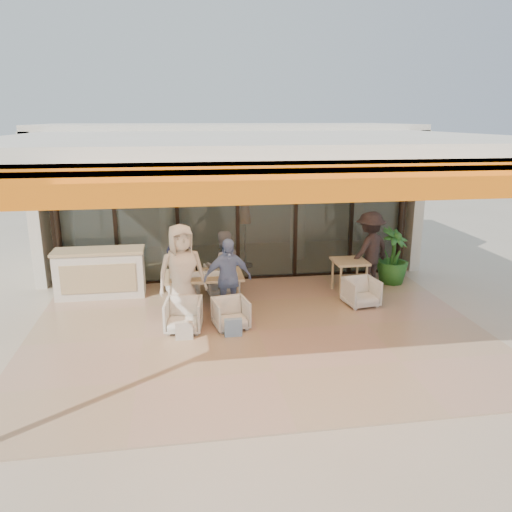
# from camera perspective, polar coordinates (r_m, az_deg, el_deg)

# --- Properties ---
(ground) EXTENTS (70.00, 70.00, 0.00)m
(ground) POSITION_cam_1_polar(r_m,az_deg,el_deg) (8.96, 0.26, -8.67)
(ground) COLOR #C6B293
(ground) RESTS_ON ground
(terrace_floor) EXTENTS (8.00, 6.00, 0.01)m
(terrace_floor) POSITION_cam_1_polar(r_m,az_deg,el_deg) (8.96, 0.26, -8.64)
(terrace_floor) COLOR tan
(terrace_floor) RESTS_ON ground
(terrace_structure) EXTENTS (8.00, 6.00, 3.40)m
(terrace_structure) POSITION_cam_1_polar(r_m,az_deg,el_deg) (7.92, 0.59, 12.47)
(terrace_structure) COLOR silver
(terrace_structure) RESTS_ON ground
(glass_storefront) EXTENTS (8.08, 0.10, 3.20)m
(glass_storefront) POSITION_cam_1_polar(r_m,az_deg,el_deg) (11.34, -2.14, 4.98)
(glass_storefront) COLOR #9EADA3
(glass_storefront) RESTS_ON ground
(interior_block) EXTENTS (9.05, 3.62, 3.52)m
(interior_block) POSITION_cam_1_polar(r_m,az_deg,el_deg) (13.53, -3.31, 9.37)
(interior_block) COLOR silver
(interior_block) RESTS_ON ground
(host_counter) EXTENTS (1.85, 0.65, 1.04)m
(host_counter) POSITION_cam_1_polar(r_m,az_deg,el_deg) (10.96, -17.37, -1.85)
(host_counter) COLOR silver
(host_counter) RESTS_ON ground
(dining_table) EXTENTS (1.50, 0.90, 0.93)m
(dining_table) POSITION_cam_1_polar(r_m,az_deg,el_deg) (9.75, -6.03, -2.40)
(dining_table) COLOR #D1B37F
(dining_table) RESTS_ON ground
(chair_far_left) EXTENTS (0.72, 0.70, 0.61)m
(chair_far_left) POSITION_cam_1_polar(r_m,az_deg,el_deg) (10.76, -8.44, -2.90)
(chair_far_left) COLOR silver
(chair_far_left) RESTS_ON ground
(chair_far_right) EXTENTS (0.74, 0.70, 0.68)m
(chair_far_right) POSITION_cam_1_polar(r_m,az_deg,el_deg) (10.78, -3.97, -2.51)
(chair_far_right) COLOR silver
(chair_far_right) RESTS_ON ground
(chair_near_left) EXTENTS (0.71, 0.67, 0.65)m
(chair_near_left) POSITION_cam_1_polar(r_m,az_deg,el_deg) (8.96, -8.29, -6.56)
(chair_near_left) COLOR silver
(chair_near_left) RESTS_ON ground
(chair_near_right) EXTENTS (0.68, 0.65, 0.61)m
(chair_near_right) POSITION_cam_1_polar(r_m,az_deg,el_deg) (9.01, -2.91, -6.44)
(chair_near_right) COLOR silver
(chair_near_right) RESTS_ON ground
(diner_navy) EXTENTS (0.70, 0.56, 1.67)m
(diner_navy) POSITION_cam_1_polar(r_m,az_deg,el_deg) (10.12, -8.52, -0.93)
(diner_navy) COLOR #181D36
(diner_navy) RESTS_ON ground
(diner_grey) EXTENTS (0.82, 0.69, 1.49)m
(diner_grey) POSITION_cam_1_polar(r_m,az_deg,el_deg) (10.18, -3.77, -1.21)
(diner_grey) COLOR slate
(diner_grey) RESTS_ON ground
(diner_cream) EXTENTS (1.02, 0.79, 1.84)m
(diner_cream) POSITION_cam_1_polar(r_m,az_deg,el_deg) (9.23, -8.48, -1.99)
(diner_cream) COLOR beige
(diner_cream) RESTS_ON ground
(diner_periwinkle) EXTENTS (0.95, 0.49, 1.55)m
(diner_periwinkle) POSITION_cam_1_polar(r_m,az_deg,el_deg) (9.32, -3.27, -2.62)
(diner_periwinkle) COLOR #7A96CC
(diner_periwinkle) RESTS_ON ground
(tote_bag_cream) EXTENTS (0.30, 0.10, 0.34)m
(tote_bag_cream) POSITION_cam_1_polar(r_m,az_deg,el_deg) (8.65, -8.21, -8.51)
(tote_bag_cream) COLOR silver
(tote_bag_cream) RESTS_ON ground
(tote_bag_blue) EXTENTS (0.30, 0.10, 0.34)m
(tote_bag_blue) POSITION_cam_1_polar(r_m,az_deg,el_deg) (8.69, -2.61, -8.24)
(tote_bag_blue) COLOR #99BFD8
(tote_bag_blue) RESTS_ON ground
(side_table) EXTENTS (0.70, 0.70, 0.74)m
(side_table) POSITION_cam_1_polar(r_m,az_deg,el_deg) (10.83, 10.66, -1.02)
(side_table) COLOR #D1B37F
(side_table) RESTS_ON ground
(side_chair) EXTENTS (0.69, 0.66, 0.63)m
(side_chair) POSITION_cam_1_polar(r_m,az_deg,el_deg) (10.26, 11.94, -3.92)
(side_chair) COLOR silver
(side_chair) RESTS_ON ground
(standing_woman) EXTENTS (1.28, 1.10, 1.72)m
(standing_woman) POSITION_cam_1_polar(r_m,az_deg,el_deg) (11.25, 12.85, 0.66)
(standing_woman) COLOR black
(standing_woman) RESTS_ON ground
(potted_palm) EXTENTS (1.02, 1.02, 1.29)m
(potted_palm) POSITION_cam_1_polar(r_m,az_deg,el_deg) (11.70, 15.39, -0.04)
(potted_palm) COLOR #1E5919
(potted_palm) RESTS_ON ground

